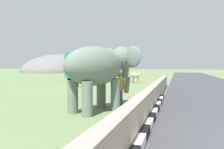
{
  "coord_description": "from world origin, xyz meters",
  "views": [
    {
      "loc": [
        -6.07,
        2.83,
        2.01
      ],
      "look_at": [
        3.51,
        5.67,
        1.6
      ],
      "focal_mm": 35.56,
      "sensor_mm": 36.0,
      "label": 1
    }
  ],
  "objects_px": {
    "cow_mid": "(135,75)",
    "cow_far": "(121,74)",
    "elephant": "(101,67)",
    "cow_near": "(81,78)",
    "bus_teal": "(84,65)",
    "person_handler": "(119,88)"
  },
  "relations": [
    {
      "from": "person_handler",
      "to": "bus_teal",
      "type": "height_order",
      "value": "bus_teal"
    },
    {
      "from": "cow_mid",
      "to": "cow_far",
      "type": "bearing_deg",
      "value": 31.85
    },
    {
      "from": "bus_teal",
      "to": "cow_far",
      "type": "bearing_deg",
      "value": -71.53
    },
    {
      "from": "person_handler",
      "to": "cow_mid",
      "type": "distance_m",
      "value": 14.63
    },
    {
      "from": "elephant",
      "to": "cow_far",
      "type": "height_order",
      "value": "elephant"
    },
    {
      "from": "bus_teal",
      "to": "cow_near",
      "type": "bearing_deg",
      "value": -158.45
    },
    {
      "from": "cow_mid",
      "to": "bus_teal",
      "type": "bearing_deg",
      "value": 70.29
    },
    {
      "from": "elephant",
      "to": "cow_mid",
      "type": "distance_m",
      "value": 15.78
    },
    {
      "from": "cow_mid",
      "to": "cow_far",
      "type": "relative_size",
      "value": 0.9
    },
    {
      "from": "elephant",
      "to": "person_handler",
      "type": "distance_m",
      "value": 1.65
    },
    {
      "from": "elephant",
      "to": "cow_near",
      "type": "xyz_separation_m",
      "value": [
        9.37,
        5.25,
        -1.06
      ]
    },
    {
      "from": "elephant",
      "to": "person_handler",
      "type": "xyz_separation_m",
      "value": [
        1.18,
        -0.55,
        -1.01
      ]
    },
    {
      "from": "cow_near",
      "to": "bus_teal",
      "type": "bearing_deg",
      "value": 21.55
    },
    {
      "from": "elephant",
      "to": "cow_far",
      "type": "relative_size",
      "value": 2.12
    },
    {
      "from": "person_handler",
      "to": "cow_far",
      "type": "bearing_deg",
      "value": 13.73
    },
    {
      "from": "cow_mid",
      "to": "cow_far",
      "type": "height_order",
      "value": "same"
    },
    {
      "from": "elephant",
      "to": "cow_near",
      "type": "distance_m",
      "value": 10.8
    },
    {
      "from": "person_handler",
      "to": "cow_near",
      "type": "distance_m",
      "value": 10.04
    },
    {
      "from": "elephant",
      "to": "cow_mid",
      "type": "bearing_deg",
      "value": 5.06
    },
    {
      "from": "cow_mid",
      "to": "cow_far",
      "type": "xyz_separation_m",
      "value": [
        4.24,
        2.64,
        0.0
      ]
    },
    {
      "from": "cow_mid",
      "to": "elephant",
      "type": "bearing_deg",
      "value": -174.94
    },
    {
      "from": "bus_teal",
      "to": "cow_near",
      "type": "xyz_separation_m",
      "value": [
        -8.96,
        -3.54,
        -1.21
      ]
    }
  ]
}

